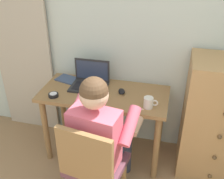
# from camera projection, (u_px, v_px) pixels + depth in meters

# --- Properties ---
(wall_back) EXTENTS (4.80, 0.05, 2.50)m
(wall_back) POSITION_uv_depth(u_px,v_px,m) (160.00, 29.00, 2.40)
(wall_back) COLOR silver
(wall_back) RESTS_ON ground_plane
(curtain_panel) EXTENTS (0.62, 0.03, 2.20)m
(curtain_panel) POSITION_uv_depth(u_px,v_px,m) (20.00, 36.00, 2.70)
(curtain_panel) COLOR #BCAD99
(curtain_panel) RESTS_ON ground_plane
(desk) EXTENTS (1.17, 0.54, 0.73)m
(desk) POSITION_uv_depth(u_px,v_px,m) (104.00, 103.00, 2.53)
(desk) COLOR olive
(desk) RESTS_ON ground_plane
(dresser) EXTENTS (0.59, 0.49, 1.13)m
(dresser) POSITION_uv_depth(u_px,v_px,m) (217.00, 120.00, 2.38)
(dresser) COLOR tan
(dresser) RESTS_ON ground_plane
(chair) EXTENTS (0.48, 0.46, 0.87)m
(chair) POSITION_uv_depth(u_px,v_px,m) (93.00, 165.00, 2.02)
(chair) COLOR brown
(chair) RESTS_ON ground_plane
(person_seated) EXTENTS (0.59, 0.63, 1.19)m
(person_seated) POSITION_uv_depth(u_px,v_px,m) (102.00, 132.00, 2.08)
(person_seated) COLOR #33384C
(person_seated) RESTS_ON ground_plane
(laptop) EXTENTS (0.34, 0.25, 0.24)m
(laptop) POSITION_uv_depth(u_px,v_px,m) (90.00, 81.00, 2.55)
(laptop) COLOR #232326
(laptop) RESTS_ON desk
(computer_mouse) EXTENTS (0.09, 0.11, 0.03)m
(computer_mouse) POSITION_uv_depth(u_px,v_px,m) (122.00, 91.00, 2.45)
(computer_mouse) COLOR black
(computer_mouse) RESTS_ON desk
(desk_clock) EXTENTS (0.09, 0.09, 0.03)m
(desk_clock) POSITION_uv_depth(u_px,v_px,m) (53.00, 95.00, 2.40)
(desk_clock) COLOR black
(desk_clock) RESTS_ON desk
(notebook_pad) EXTENTS (0.24, 0.20, 0.01)m
(notebook_pad) POSITION_uv_depth(u_px,v_px,m) (67.00, 79.00, 2.68)
(notebook_pad) COLOR #3D4C6B
(notebook_pad) RESTS_ON desk
(coffee_mug) EXTENTS (0.12, 0.08, 0.09)m
(coffee_mug) POSITION_uv_depth(u_px,v_px,m) (149.00, 103.00, 2.23)
(coffee_mug) COLOR silver
(coffee_mug) RESTS_ON desk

